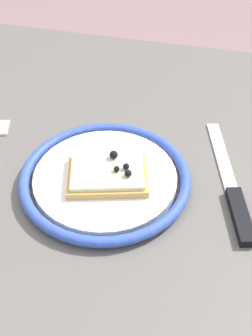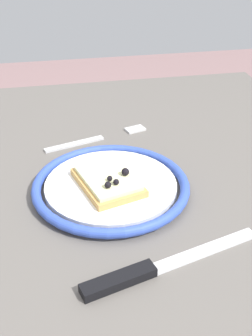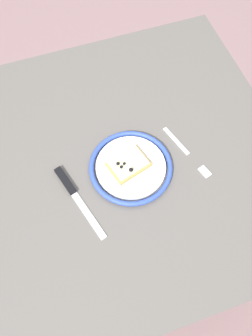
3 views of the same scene
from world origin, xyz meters
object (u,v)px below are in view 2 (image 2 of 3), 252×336
(dining_table, at_px, (90,256))
(fork, at_px, (97,138))
(knife, at_px, (144,271))
(pizza_slice_near, at_px, (108,181))
(plate, at_px, (111,186))

(dining_table, distance_m, fork, 0.24)
(dining_table, xyz_separation_m, fork, (-0.22, 0.04, 0.08))
(dining_table, distance_m, knife, 0.15)
(knife, bearing_deg, fork, -178.31)
(knife, bearing_deg, pizza_slice_near, -174.86)
(pizza_slice_near, relative_size, fork, 0.63)
(pizza_slice_near, distance_m, knife, 0.17)
(plate, distance_m, pizza_slice_near, 0.01)
(knife, bearing_deg, dining_table, -157.01)
(pizza_slice_near, relative_size, knife, 0.52)
(plate, bearing_deg, dining_table, -38.08)
(dining_table, relative_size, fork, 5.21)
(plate, relative_size, knife, 0.99)
(plate, bearing_deg, fork, 179.77)
(dining_table, height_order, pizza_slice_near, pizza_slice_near)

